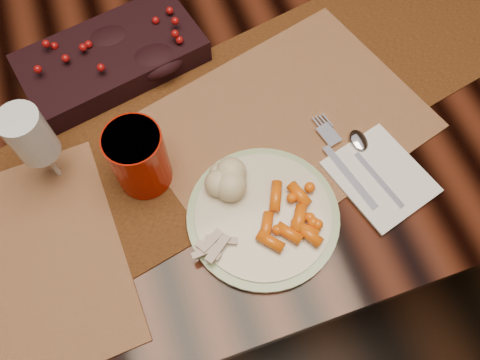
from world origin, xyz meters
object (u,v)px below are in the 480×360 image
object	(u,v)px
mashed_potatoes	(231,179)
turkey_shreds	(215,248)
red_cup	(139,158)
placemat_main	(285,123)
baby_carrots	(281,220)
dinner_plate	(263,216)
wine_glass	(40,149)
napkin	(380,177)
dining_table	(218,159)
centerpiece	(111,55)

from	to	relation	value
mashed_potatoes	turkey_shreds	world-z (taller)	mashed_potatoes
mashed_potatoes	red_cup	bearing A→B (deg)	151.12
placemat_main	red_cup	distance (m)	0.27
baby_carrots	dinner_plate	bearing A→B (deg)	131.71
red_cup	wine_glass	bearing A→B (deg)	159.18
mashed_potatoes	napkin	xyz separation A→B (m)	(0.24, -0.06, -0.04)
dining_table	placemat_main	bearing A→B (deg)	-62.31
dinner_plate	mashed_potatoes	distance (m)	0.08
dining_table	dinner_plate	distance (m)	0.50
dining_table	mashed_potatoes	bearing A→B (deg)	-99.67
napkin	wine_glass	distance (m)	0.54
turkey_shreds	red_cup	xyz separation A→B (m)	(-0.07, 0.16, 0.04)
baby_carrots	napkin	xyz separation A→B (m)	(0.19, 0.02, -0.02)
centerpiece	mashed_potatoes	size ratio (longest dim) A/B	3.63
turkey_shreds	red_cup	world-z (taller)	red_cup
centerpiece	red_cup	distance (m)	0.24
dinner_plate	baby_carrots	distance (m)	0.04
turkey_shreds	wine_glass	size ratio (longest dim) A/B	0.36
baby_carrots	wine_glass	size ratio (longest dim) A/B	0.70
centerpiece	mashed_potatoes	world-z (taller)	same
placemat_main	napkin	bearing A→B (deg)	-70.21
baby_carrots	centerpiece	bearing A→B (deg)	114.03
placemat_main	turkey_shreds	distance (m)	0.26
wine_glass	centerpiece	bearing A→B (deg)	54.16
mashed_potatoes	dinner_plate	bearing A→B (deg)	-62.96
dining_table	napkin	world-z (taller)	napkin
turkey_shreds	napkin	bearing A→B (deg)	6.23
napkin	wine_glass	bearing A→B (deg)	144.32
dinner_plate	dining_table	bearing A→B (deg)	87.92
dinner_plate	red_cup	world-z (taller)	red_cup
placemat_main	turkey_shreds	bearing A→B (deg)	-151.83
centerpiece	red_cup	world-z (taller)	red_cup
red_cup	turkey_shreds	bearing A→B (deg)	-66.79
dining_table	turkey_shreds	bearing A→B (deg)	-106.05
dinner_plate	baby_carrots	bearing A→B (deg)	-48.29
turkey_shreds	placemat_main	bearing A→B (deg)	44.31
centerpiece	mashed_potatoes	distance (m)	0.34
mashed_potatoes	red_cup	size ratio (longest dim) A/B	0.73
turkey_shreds	napkin	xyz separation A→B (m)	(0.30, 0.03, -0.02)
dinner_plate	napkin	bearing A→B (deg)	0.68
centerpiece	napkin	distance (m)	0.52
placemat_main	mashed_potatoes	world-z (taller)	mashed_potatoes
mashed_potatoes	turkey_shreds	distance (m)	0.11
placemat_main	red_cup	world-z (taller)	red_cup
napkin	red_cup	xyz separation A→B (m)	(-0.37, 0.13, 0.06)
red_cup	wine_glass	xyz separation A→B (m)	(-0.14, 0.05, 0.02)
dining_table	baby_carrots	bearing A→B (deg)	-88.66
centerpiece	wine_glass	distance (m)	0.24
wine_glass	mashed_potatoes	bearing A→B (deg)	-24.84
centerpiece	baby_carrots	size ratio (longest dim) A/B	2.71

